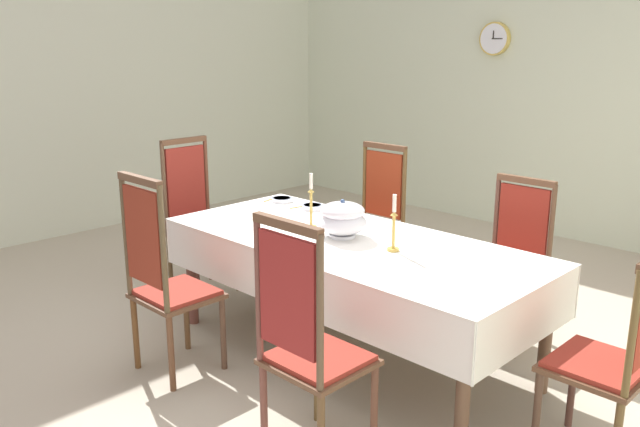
# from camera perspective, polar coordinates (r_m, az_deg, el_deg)

# --- Properties ---
(ground) EXTENTS (7.62, 6.36, 0.04)m
(ground) POSITION_cam_1_polar(r_m,az_deg,el_deg) (4.39, 4.34, -11.35)
(ground) COLOR #B3A792
(back_wall) EXTENTS (7.62, 0.08, 3.53)m
(back_wall) POSITION_cam_1_polar(r_m,az_deg,el_deg) (6.75, 23.11, 12.39)
(back_wall) COLOR beige
(back_wall) RESTS_ON ground
(left_wall) EXTENTS (0.08, 6.36, 3.53)m
(left_wall) POSITION_cam_1_polar(r_m,az_deg,el_deg) (7.06, -20.53, 12.68)
(left_wall) COLOR beige
(left_wall) RESTS_ON ground
(dining_table) EXTENTS (2.37, 1.03, 0.75)m
(dining_table) POSITION_cam_1_polar(r_m,az_deg,el_deg) (3.98, 2.59, -3.26)
(dining_table) COLOR brown
(dining_table) RESTS_ON ground
(tablecloth) EXTENTS (2.39, 1.05, 0.31)m
(tablecloth) POSITION_cam_1_polar(r_m,az_deg,el_deg) (3.98, 2.59, -3.21)
(tablecloth) COLOR white
(tablecloth) RESTS_ON dining_table
(chair_south_a) EXTENTS (0.44, 0.42, 1.21)m
(chair_south_a) POSITION_cam_1_polar(r_m,az_deg,el_deg) (3.88, -13.30, -5.41)
(chair_south_a) COLOR brown
(chair_south_a) RESTS_ON ground
(chair_north_a) EXTENTS (0.44, 0.42, 1.16)m
(chair_north_a) POSITION_cam_1_polar(r_m,az_deg,el_deg) (5.05, 4.63, -0.54)
(chair_north_a) COLOR brown
(chair_north_a) RESTS_ON ground
(chair_south_b) EXTENTS (0.44, 0.42, 1.19)m
(chair_south_b) POSITION_cam_1_polar(r_m,az_deg,el_deg) (3.02, -1.06, -11.07)
(chair_south_b) COLOR brown
(chair_south_b) RESTS_ON ground
(chair_north_b) EXTENTS (0.44, 0.42, 1.06)m
(chair_north_b) POSITION_cam_1_polar(r_m,az_deg,el_deg) (4.43, 16.23, -3.71)
(chair_north_b) COLOR brown
(chair_north_b) RESTS_ON ground
(chair_head_west) EXTENTS (0.42, 0.44, 1.19)m
(chair_head_west) POSITION_cam_1_polar(r_m,az_deg,el_deg) (5.17, -10.69, -0.25)
(chair_head_west) COLOR brown
(chair_head_west) RESTS_ON ground
(chair_head_east) EXTENTS (0.42, 0.44, 1.06)m
(chair_head_east) POSITION_cam_1_polar(r_m,az_deg,el_deg) (3.27, 24.13, -11.19)
(chair_head_east) COLOR brown
(chair_head_east) RESTS_ON ground
(soup_tureen) EXTENTS (0.30, 0.30, 0.24)m
(soup_tureen) POSITION_cam_1_polar(r_m,az_deg,el_deg) (3.97, 1.96, -0.45)
(soup_tureen) COLOR white
(soup_tureen) RESTS_ON tablecloth
(candlestick_west) EXTENTS (0.07, 0.07, 0.36)m
(candlestick_west) POSITION_cam_1_polar(r_m,az_deg,el_deg) (4.14, -0.78, 0.63)
(candlestick_west) COLOR gold
(candlestick_west) RESTS_ON tablecloth
(candlestick_east) EXTENTS (0.07, 0.07, 0.33)m
(candlestick_east) POSITION_cam_1_polar(r_m,az_deg,el_deg) (3.72, 6.41, -1.33)
(candlestick_east) COLOR gold
(candlestick_east) RESTS_ON tablecloth
(bowl_near_left) EXTENTS (0.16, 0.16, 0.03)m
(bowl_near_left) POSITION_cam_1_polar(r_m,az_deg,el_deg) (4.88, -3.34, 1.24)
(bowl_near_left) COLOR white
(bowl_near_left) RESTS_ON tablecloth
(bowl_near_right) EXTENTS (0.15, 0.15, 0.03)m
(bowl_near_right) POSITION_cam_1_polar(r_m,az_deg,el_deg) (4.65, -0.67, 0.61)
(bowl_near_right) COLOR white
(bowl_near_right) RESTS_ON tablecloth
(spoon_primary) EXTENTS (0.06, 0.18, 0.01)m
(spoon_primary) POSITION_cam_1_polar(r_m,az_deg,el_deg) (4.98, -4.00, 1.37)
(spoon_primary) COLOR gold
(spoon_primary) RESTS_ON tablecloth
(spoon_secondary) EXTENTS (0.05, 0.18, 0.01)m
(spoon_secondary) POSITION_cam_1_polar(r_m,az_deg,el_deg) (4.74, -1.29, 0.70)
(spoon_secondary) COLOR gold
(spoon_secondary) RESTS_ON tablecloth
(mounted_clock) EXTENTS (0.33, 0.06, 0.33)m
(mounted_clock) POSITION_cam_1_polar(r_m,az_deg,el_deg) (7.15, 14.92, 14.45)
(mounted_clock) COLOR #D1B251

